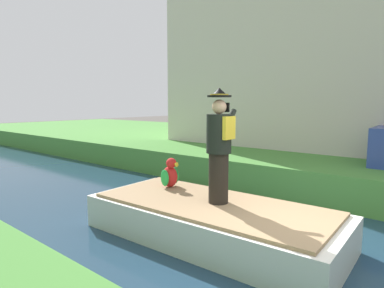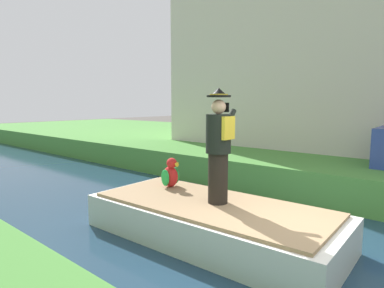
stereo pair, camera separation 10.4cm
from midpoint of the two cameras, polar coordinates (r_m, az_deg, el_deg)
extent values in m
plane|color=#4C4742|center=(5.03, 18.92, -20.82)|extent=(80.00, 80.00, 0.00)
cube|color=#1E384C|center=(5.01, 18.94, -20.31)|extent=(5.38, 48.00, 0.10)
cube|color=silver|center=(5.59, 2.77, -13.26)|extent=(1.95, 4.26, 0.56)
cube|color=#997A56|center=(5.49, 2.79, -10.27)|extent=(1.79, 3.92, 0.05)
cylinder|color=black|center=(5.36, 4.05, -5.88)|extent=(0.32, 0.32, 0.82)
cylinder|color=black|center=(5.25, 4.12, 1.80)|extent=(0.40, 0.40, 0.62)
cube|color=gold|center=(5.13, 5.86, 2.78)|extent=(0.28, 0.06, 0.36)
sphere|color=#DBA884|center=(5.23, 4.16, 6.44)|extent=(0.23, 0.23, 0.23)
cylinder|color=black|center=(5.23, 4.18, 8.25)|extent=(0.38, 0.38, 0.03)
cone|color=black|center=(5.23, 4.18, 9.02)|extent=(0.26, 0.26, 0.12)
cylinder|color=gold|center=(5.23, 4.18, 8.53)|extent=(0.29, 0.29, 0.02)
cylinder|color=black|center=(5.39, 5.84, 3.84)|extent=(0.38, 0.09, 0.43)
cube|color=black|center=(5.30, 5.51, 6.33)|extent=(0.03, 0.08, 0.15)
ellipsoid|color=red|center=(6.41, -4.32, -5.66)|extent=(0.26, 0.32, 0.40)
sphere|color=red|center=(6.32, -4.08, -3.32)|extent=(0.20, 0.20, 0.20)
cone|color=yellow|center=(6.26, -3.42, -3.52)|extent=(0.09, 0.09, 0.09)
ellipsoid|color=green|center=(6.31, -5.21, -5.87)|extent=(0.08, 0.20, 0.32)
ellipsoid|color=green|center=(6.51, -3.47, -5.45)|extent=(0.08, 0.20, 0.32)
camera|label=1|loc=(0.05, -90.52, -0.06)|focal=30.82mm
camera|label=2|loc=(0.05, 89.48, 0.06)|focal=30.82mm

